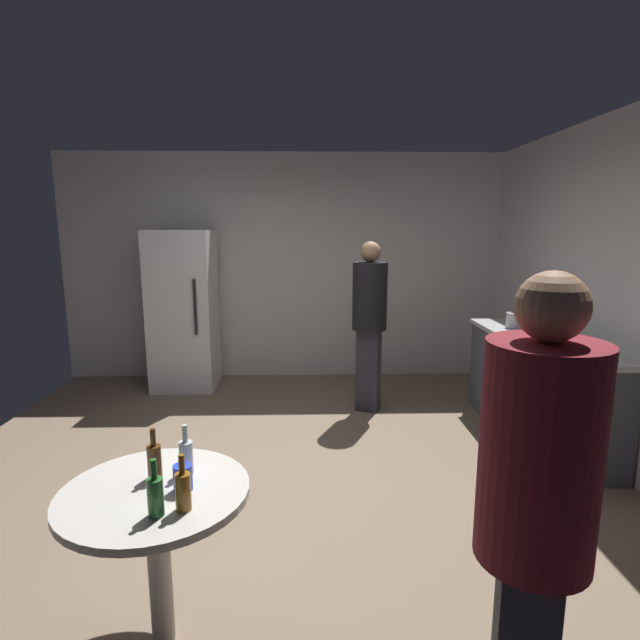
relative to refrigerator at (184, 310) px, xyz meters
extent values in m
cube|color=#7A6651|center=(1.14, -2.20, -0.95)|extent=(5.20, 5.20, 0.10)
cube|color=silver|center=(1.14, 0.43, 0.45)|extent=(5.32, 0.06, 2.70)
cube|color=silver|center=(3.77, -2.20, 0.45)|extent=(0.06, 5.20, 2.70)
cube|color=white|center=(0.00, 0.00, 0.00)|extent=(0.70, 0.65, 1.80)
cube|color=#262628|center=(0.21, -0.34, 0.09)|extent=(0.03, 0.03, 0.60)
cube|color=#4C515B|center=(3.42, -1.54, -0.47)|extent=(0.60, 1.79, 0.86)
cube|color=silver|center=(3.42, -1.54, -0.02)|extent=(0.64, 1.83, 0.04)
cylinder|color=#B2B2B7|center=(3.37, -1.10, 0.07)|extent=(0.17, 0.17, 0.14)
sphere|color=black|center=(3.37, -1.10, 0.16)|extent=(0.04, 0.04, 0.04)
cone|color=#B2B2B7|center=(3.48, -1.10, 0.08)|extent=(0.09, 0.04, 0.06)
cylinder|color=#3F141E|center=(3.37, -1.83, 0.11)|extent=(0.08, 0.08, 0.22)
cylinder|color=#3F141E|center=(3.37, -1.83, 0.26)|extent=(0.03, 0.03, 0.09)
cylinder|color=#8C5919|center=(3.48, -1.36, 0.07)|extent=(0.06, 0.06, 0.15)
cylinder|color=#8C5919|center=(3.48, -1.36, 0.19)|extent=(0.02, 0.02, 0.08)
cylinder|color=beige|center=(0.76, -3.67, -0.55)|extent=(0.10, 0.10, 0.70)
cylinder|color=beige|center=(0.76, -3.67, -0.18)|extent=(0.80, 0.80, 0.03)
cylinder|color=#8C5919|center=(0.92, -3.82, -0.09)|extent=(0.06, 0.06, 0.15)
cylinder|color=#8C5919|center=(0.92, -3.82, 0.02)|extent=(0.02, 0.02, 0.08)
cylinder|color=#593314|center=(0.73, -3.57, -0.09)|extent=(0.06, 0.06, 0.15)
cylinder|color=#593314|center=(0.73, -3.57, 0.02)|extent=(0.02, 0.02, 0.08)
cylinder|color=#26662D|center=(0.82, -3.86, -0.09)|extent=(0.06, 0.06, 0.15)
cylinder|color=#26662D|center=(0.82, -3.86, 0.02)|extent=(0.02, 0.02, 0.08)
cylinder|color=silver|center=(0.86, -3.53, -0.09)|extent=(0.06, 0.06, 0.15)
cylinder|color=silver|center=(0.86, -3.53, 0.02)|extent=(0.02, 0.02, 0.08)
cylinder|color=blue|center=(0.88, -3.67, -0.11)|extent=(0.08, 0.08, 0.11)
cylinder|color=maroon|center=(2.08, -4.29, 0.28)|extent=(0.43, 0.43, 0.67)
sphere|color=tan|center=(2.08, -4.29, 0.71)|extent=(0.20, 0.20, 0.20)
cube|color=#2D2D38|center=(2.02, -0.83, -0.48)|extent=(0.27, 0.24, 0.84)
cylinder|color=black|center=(2.02, -0.83, 0.27)|extent=(0.45, 0.45, 0.66)
sphere|color=tan|center=(2.02, -0.83, 0.70)|extent=(0.20, 0.20, 0.20)
camera|label=1|loc=(1.41, -5.62, 0.92)|focal=27.80mm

